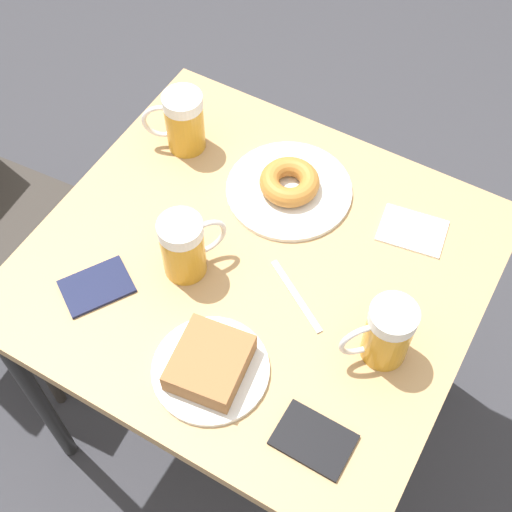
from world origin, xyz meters
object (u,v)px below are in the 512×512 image
object	(u,v)px
fork	(296,296)
plate_with_donut	(289,186)
passport_far_edge	(314,440)
beer_mug_left	(387,333)
beer_mug_right	(185,246)
passport_near_edge	(97,286)
beer_mug_center	(183,122)
plate_with_cake	(210,365)
napkin_folded	(412,231)

from	to	relation	value
fork	plate_with_donut	bearing A→B (deg)	31.39
fork	passport_far_edge	distance (m)	0.27
plate_with_donut	beer_mug_left	bearing A→B (deg)	-127.35
beer_mug_right	passport_far_edge	size ratio (longest dim) A/B	1.09
plate_with_donut	passport_near_edge	xyz separation A→B (m)	(-0.38, 0.20, -0.01)
beer_mug_center	passport_far_edge	size ratio (longest dim) A/B	1.09
beer_mug_right	beer_mug_center	bearing A→B (deg)	33.70
plate_with_cake	beer_mug_center	distance (m)	0.53
plate_with_cake	beer_mug_center	xyz separation A→B (m)	(0.42, 0.33, 0.05)
beer_mug_right	beer_mug_left	bearing A→B (deg)	-87.05
plate_with_donut	beer_mug_right	world-z (taller)	beer_mug_right
beer_mug_left	napkin_folded	bearing A→B (deg)	11.32
beer_mug_center	passport_near_edge	distance (m)	0.39
beer_mug_right	napkin_folded	distance (m)	0.45
plate_with_donut	beer_mug_right	bearing A→B (deg)	162.94
plate_with_cake	beer_mug_left	bearing A→B (deg)	-53.06
plate_with_donut	plate_with_cake	bearing A→B (deg)	-170.20
napkin_folded	passport_far_edge	size ratio (longest dim) A/B	1.10
beer_mug_right	fork	distance (m)	0.22
napkin_folded	passport_far_edge	bearing A→B (deg)	-176.91
fork	beer_mug_left	bearing A→B (deg)	-97.99
plate_with_cake	plate_with_donut	world-z (taller)	plate_with_cake
passport_near_edge	beer_mug_center	bearing A→B (deg)	7.73
plate_with_donut	napkin_folded	distance (m)	0.26
plate_with_cake	passport_near_edge	xyz separation A→B (m)	(0.04, 0.27, -0.02)
plate_with_donut	passport_near_edge	world-z (taller)	plate_with_donut
plate_with_cake	napkin_folded	xyz separation A→B (m)	(0.45, -0.19, -0.02)
plate_with_cake	passport_far_edge	xyz separation A→B (m)	(-0.02, -0.21, -0.02)
plate_with_cake	beer_mug_left	xyz separation A→B (m)	(0.18, -0.24, 0.05)
plate_with_cake	fork	bearing A→B (deg)	-15.59
beer_mug_left	beer_mug_center	world-z (taller)	same
beer_mug_center	plate_with_cake	bearing A→B (deg)	-142.29
beer_mug_center	beer_mug_right	size ratio (longest dim) A/B	1.00
passport_near_edge	passport_far_edge	world-z (taller)	same
napkin_folded	plate_with_donut	bearing A→B (deg)	97.04
beer_mug_right	napkin_folded	size ratio (longest dim) A/B	0.99
napkin_folded	passport_near_edge	distance (m)	0.62
plate_with_cake	plate_with_donut	size ratio (longest dim) A/B	0.79
beer_mug_right	napkin_folded	world-z (taller)	beer_mug_right
napkin_folded	beer_mug_center	bearing A→B (deg)	93.26
beer_mug_left	beer_mug_right	bearing A→B (deg)	92.95
beer_mug_left	beer_mug_right	size ratio (longest dim) A/B	1.00
plate_with_cake	passport_far_edge	distance (m)	0.21
plate_with_donut	passport_far_edge	xyz separation A→B (m)	(-0.44, -0.28, -0.01)
beer_mug_center	passport_near_edge	xyz separation A→B (m)	(-0.38, -0.05, -0.07)
beer_mug_left	napkin_folded	size ratio (longest dim) A/B	0.99
plate_with_donut	passport_far_edge	bearing A→B (deg)	-147.21
beer_mug_left	fork	distance (m)	0.20
fork	passport_far_edge	size ratio (longest dim) A/B	1.19
beer_mug_center	fork	size ratio (longest dim) A/B	0.91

